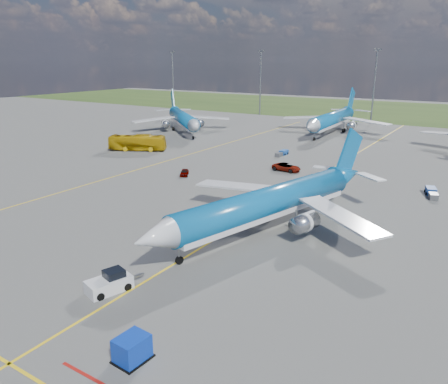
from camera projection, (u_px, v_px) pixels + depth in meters
The scene contains 14 objects.
ground at pixel (189, 255), 45.26m from camera, with size 400.00×400.00×0.00m, color #565653.
grass_strip at pixel (425, 113), 166.41m from camera, with size 400.00×80.00×0.01m, color #2D4719.
taxiway_lines at pixel (297, 190), 67.54m from camera, with size 60.25×160.00×0.02m.
floodlight_masts at pixel (445, 84), 125.32m from camera, with size 202.20×0.50×22.70m.
bg_jet_nw at pixel (184, 131), 122.85m from camera, with size 30.15×39.57×10.36m, color #0B61A1, non-canonical shape.
bg_jet_nnw at pixel (331, 133), 120.12m from camera, with size 32.00×42.00×11.00m, color #0B61A1, non-canonical shape.
main_airliner at pixel (267, 231), 51.68m from camera, with size 29.60×38.85×10.17m, color #0B61A1, non-canonical shape.
pushback_tug at pixel (110, 283), 38.15m from camera, with size 3.05×5.48×1.83m.
uld_container at pixel (132, 349), 29.25m from camera, with size 1.74×2.18×1.74m, color #0C33AF.
apron_bus at pixel (137, 143), 96.71m from camera, with size 2.94×12.57×3.50m, color #BF950B.
service_car_a at pixel (184, 172), 76.08m from camera, with size 1.34×3.33×1.13m, color #999999.
service_car_b at pixel (286, 167), 79.05m from camera, with size 2.40×5.21×1.45m, color #999999.
baggage_tug_w at pixel (432, 193), 64.76m from camera, with size 2.50×4.86×1.05m.
baggage_tug_c at pixel (282, 153), 92.19m from camera, with size 1.26×4.34×0.97m.
Camera 1 is at (25.24, -32.99, 19.46)m, focal length 35.00 mm.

